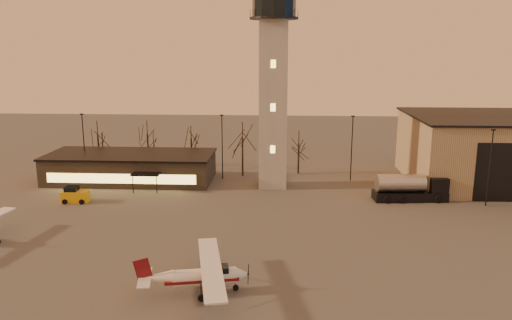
# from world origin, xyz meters

# --- Properties ---
(ground) EXTENTS (220.00, 220.00, 0.00)m
(ground) POSITION_xyz_m (0.00, 0.00, 0.00)
(ground) COLOR #423F3C
(ground) RESTS_ON ground
(control_tower) EXTENTS (6.80, 6.80, 32.60)m
(control_tower) POSITION_xyz_m (0.00, 30.00, 16.33)
(control_tower) COLOR #989690
(control_tower) RESTS_ON ground
(hangar) EXTENTS (30.60, 20.60, 10.30)m
(hangar) POSITION_xyz_m (36.00, 33.98, 5.15)
(hangar) COLOR #9C8966
(hangar) RESTS_ON ground
(terminal) EXTENTS (25.40, 12.20, 4.30)m
(terminal) POSITION_xyz_m (-21.99, 31.98, 2.16)
(terminal) COLOR black
(terminal) RESTS_ON ground
(light_poles) EXTENTS (58.50, 12.25, 10.14)m
(light_poles) POSITION_xyz_m (0.50, 31.00, 5.41)
(light_poles) COLOR black
(light_poles) RESTS_ON ground
(tree_row) EXTENTS (37.20, 9.20, 8.80)m
(tree_row) POSITION_xyz_m (-13.70, 39.16, 5.94)
(tree_row) COLOR black
(tree_row) RESTS_ON ground
(cessna_front) EXTENTS (10.01, 12.60, 3.47)m
(cessna_front) POSITION_xyz_m (-4.76, -3.55, 1.19)
(cessna_front) COLOR silver
(cessna_front) RESTS_ON ground
(fuel_truck) EXTENTS (9.94, 3.86, 3.61)m
(fuel_truck) POSITION_xyz_m (18.63, 24.00, 1.43)
(fuel_truck) COLOR black
(fuel_truck) RESTS_ON ground
(service_cart) EXTENTS (3.43, 2.26, 2.14)m
(service_cart) POSITION_xyz_m (-26.15, 20.54, 0.82)
(service_cart) COLOR gold
(service_cart) RESTS_ON ground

